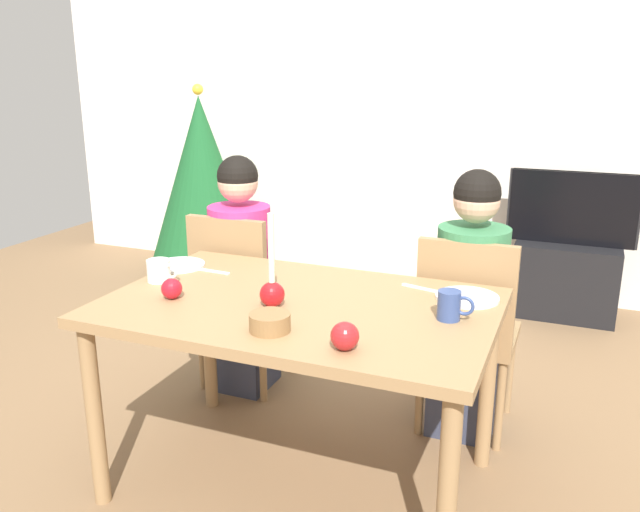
{
  "coord_description": "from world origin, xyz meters",
  "views": [
    {
      "loc": [
        0.91,
        -2.03,
        1.58
      ],
      "look_at": [
        0.0,
        0.2,
        0.87
      ],
      "focal_mm": 36.71,
      "sensor_mm": 36.0,
      "label": 1
    }
  ],
  "objects_px": {
    "chair_left": "(238,292)",
    "apple_near_candle": "(172,289)",
    "bowl_walnuts": "(270,322)",
    "tv_stand": "(565,279)",
    "plate_left": "(179,265)",
    "apple_by_left_plate": "(345,336)",
    "person_right_child": "(469,309)",
    "christmas_tree": "(202,179)",
    "mug_left": "(159,271)",
    "person_left_child": "(241,278)",
    "dining_table": "(299,324)",
    "tv": "(573,208)",
    "plate_right": "(467,297)",
    "mug_right": "(450,305)",
    "candle_centerpiece": "(272,288)",
    "chair_right": "(467,324)"
  },
  "relations": [
    {
      "from": "plate_right",
      "to": "dining_table",
      "type": "bearing_deg",
      "value": -154.48
    },
    {
      "from": "tv",
      "to": "apple_near_candle",
      "type": "height_order",
      "value": "tv"
    },
    {
      "from": "bowl_walnuts",
      "to": "tv",
      "type": "bearing_deg",
      "value": 72.0
    },
    {
      "from": "candle_centerpiece",
      "to": "dining_table",
      "type": "bearing_deg",
      "value": 46.19
    },
    {
      "from": "chair_left",
      "to": "bowl_walnuts",
      "type": "xyz_separation_m",
      "value": [
        0.62,
        -0.88,
        0.27
      ]
    },
    {
      "from": "person_right_child",
      "to": "christmas_tree",
      "type": "height_order",
      "value": "christmas_tree"
    },
    {
      "from": "chair_right",
      "to": "person_right_child",
      "type": "relative_size",
      "value": 0.77
    },
    {
      "from": "plate_left",
      "to": "candle_centerpiece",
      "type": "bearing_deg",
      "value": -25.66
    },
    {
      "from": "chair_left",
      "to": "person_left_child",
      "type": "bearing_deg",
      "value": 90.0
    },
    {
      "from": "person_left_child",
      "to": "apple_by_left_plate",
      "type": "relative_size",
      "value": 13.34
    },
    {
      "from": "chair_right",
      "to": "plate_left",
      "type": "xyz_separation_m",
      "value": [
        -1.16,
        -0.4,
        0.24
      ]
    },
    {
      "from": "plate_right",
      "to": "apple_by_left_plate",
      "type": "xyz_separation_m",
      "value": [
        -0.26,
        -0.59,
        0.04
      ]
    },
    {
      "from": "christmas_tree",
      "to": "plate_right",
      "type": "xyz_separation_m",
      "value": [
        2.3,
        -1.86,
        0.0
      ]
    },
    {
      "from": "bowl_walnuts",
      "to": "person_left_child",
      "type": "bearing_deg",
      "value": 123.98
    },
    {
      "from": "person_right_child",
      "to": "mug_left",
      "type": "xyz_separation_m",
      "value": [
        -1.12,
        -0.63,
        0.22
      ]
    },
    {
      "from": "person_right_child",
      "to": "christmas_tree",
      "type": "relative_size",
      "value": 0.81
    },
    {
      "from": "person_left_child",
      "to": "mug_right",
      "type": "distance_m",
      "value": 1.31
    },
    {
      "from": "tv_stand",
      "to": "christmas_tree",
      "type": "distance_m",
      "value": 2.65
    },
    {
      "from": "candle_centerpiece",
      "to": "apple_by_left_plate",
      "type": "height_order",
      "value": "candle_centerpiece"
    },
    {
      "from": "apple_near_candle",
      "to": "apple_by_left_plate",
      "type": "bearing_deg",
      "value": -13.71
    },
    {
      "from": "chair_left",
      "to": "mug_right",
      "type": "height_order",
      "value": "chair_left"
    },
    {
      "from": "chair_right",
      "to": "plate_right",
      "type": "relative_size",
      "value": 3.89
    },
    {
      "from": "mug_left",
      "to": "apple_near_candle",
      "type": "relative_size",
      "value": 1.74
    },
    {
      "from": "plate_left",
      "to": "plate_right",
      "type": "height_order",
      "value": "same"
    },
    {
      "from": "plate_left",
      "to": "christmas_tree",
      "type": "bearing_deg",
      "value": 119.52
    },
    {
      "from": "dining_table",
      "to": "plate_right",
      "type": "distance_m",
      "value": 0.62
    },
    {
      "from": "mug_left",
      "to": "apple_near_candle",
      "type": "xyz_separation_m",
      "value": [
        0.16,
        -0.15,
        -0.01
      ]
    },
    {
      "from": "chair_left",
      "to": "apple_by_left_plate",
      "type": "bearing_deg",
      "value": -46.2
    },
    {
      "from": "dining_table",
      "to": "apple_by_left_plate",
      "type": "height_order",
      "value": "apple_by_left_plate"
    },
    {
      "from": "chair_left",
      "to": "chair_right",
      "type": "distance_m",
      "value": 1.11
    },
    {
      "from": "chair_left",
      "to": "person_right_child",
      "type": "bearing_deg",
      "value": 1.67
    },
    {
      "from": "chair_left",
      "to": "apple_near_candle",
      "type": "height_order",
      "value": "chair_left"
    },
    {
      "from": "tv_stand",
      "to": "plate_left",
      "type": "xyz_separation_m",
      "value": [
        -1.51,
        -2.09,
        0.52
      ]
    },
    {
      "from": "dining_table",
      "to": "tv",
      "type": "height_order",
      "value": "tv"
    },
    {
      "from": "tv_stand",
      "to": "chair_left",
      "type": "bearing_deg",
      "value": -130.71
    },
    {
      "from": "person_left_child",
      "to": "mug_right",
      "type": "relative_size",
      "value": 9.42
    },
    {
      "from": "dining_table",
      "to": "chair_left",
      "type": "distance_m",
      "value": 0.87
    },
    {
      "from": "person_right_child",
      "to": "christmas_tree",
      "type": "distance_m",
      "value": 2.7
    },
    {
      "from": "apple_near_candle",
      "to": "mug_left",
      "type": "bearing_deg",
      "value": 136.96
    },
    {
      "from": "mug_right",
      "to": "bowl_walnuts",
      "type": "height_order",
      "value": "mug_right"
    },
    {
      "from": "person_right_child",
      "to": "mug_left",
      "type": "distance_m",
      "value": 1.3
    },
    {
      "from": "plate_right",
      "to": "christmas_tree",
      "type": "bearing_deg",
      "value": 141.02
    },
    {
      "from": "tv",
      "to": "plate_right",
      "type": "xyz_separation_m",
      "value": [
        -0.3,
        -2.03,
        0.05
      ]
    },
    {
      "from": "person_left_child",
      "to": "apple_near_candle",
      "type": "relative_size",
      "value": 15.21
    },
    {
      "from": "plate_left",
      "to": "mug_left",
      "type": "distance_m",
      "value": 0.2
    },
    {
      "from": "person_left_child",
      "to": "person_right_child",
      "type": "distance_m",
      "value": 1.11
    },
    {
      "from": "person_left_child",
      "to": "mug_left",
      "type": "height_order",
      "value": "person_left_child"
    },
    {
      "from": "dining_table",
      "to": "plate_right",
      "type": "relative_size",
      "value": 6.05
    },
    {
      "from": "chair_left",
      "to": "tv",
      "type": "distance_m",
      "value": 2.24
    },
    {
      "from": "christmas_tree",
      "to": "candle_centerpiece",
      "type": "distance_m",
      "value": 2.76
    }
  ]
}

